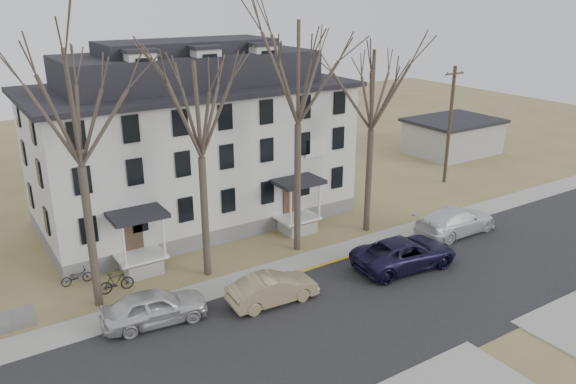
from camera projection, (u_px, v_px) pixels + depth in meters
ground at (396, 330)px, 26.14m from camera, size 120.00×120.00×0.00m
main_road at (368, 311)px, 27.72m from camera, size 120.00×10.00×0.04m
far_sidewalk at (300, 264)px, 32.48m from camera, size 120.00×2.00×0.08m
yellow_curb at (376, 250)px, 34.31m from camera, size 14.00×0.25×0.06m
boarding_house at (193, 143)px, 37.54m from camera, size 20.80×12.36×12.05m
distant_building at (452, 136)px, 54.69m from camera, size 8.50×6.50×3.35m
tree_far_left at (73, 100)px, 24.83m from camera, size 8.40×8.40×13.72m
tree_mid_left at (199, 103)px, 28.14m from camera, size 7.80×7.80×12.74m
tree_center at (298, 65)px, 30.70m from camera, size 9.00×9.00×14.70m
tree_mid_right at (373, 84)px, 34.00m from camera, size 7.80×7.80×12.74m
utility_pole_far at (450, 124)px, 45.02m from camera, size 2.00×0.28×9.50m
car_silver at (154, 307)px, 26.42m from camera, size 5.14×2.58×1.68m
car_tan at (273, 289)px, 28.20m from camera, size 4.73×1.88×1.53m
car_navy at (405, 254)px, 31.85m from camera, size 6.45×3.47×1.72m
car_white at (456, 221)px, 36.37m from camera, size 6.02×2.51×1.74m
bicycle_left at (77, 277)px, 30.07m from camera, size 1.66×0.59×0.87m
bicycle_right at (116, 283)px, 29.26m from camera, size 1.86×0.57×1.11m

